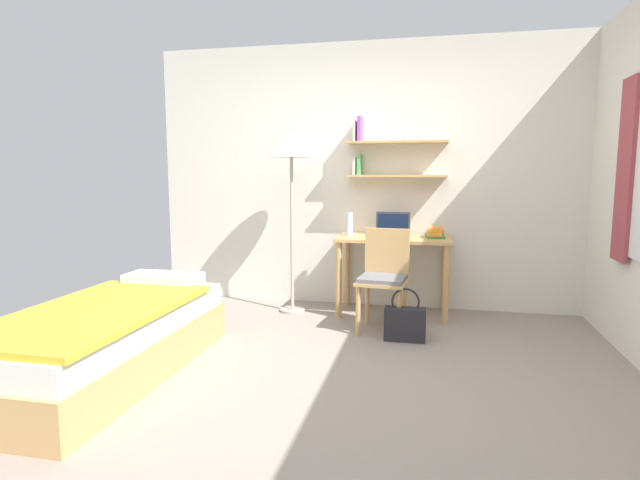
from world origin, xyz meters
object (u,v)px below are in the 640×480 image
water_bottle (349,224)px  book_stack (436,233)px  standing_lamp (291,154)px  desk_chair (384,275)px  handbag (405,323)px  laptop (392,230)px  desk (393,251)px  bed (108,340)px

water_bottle → book_stack: water_bottle is taller
standing_lamp → book_stack: 1.53m
desk_chair → handbag: bearing=-53.5°
standing_lamp → laptop: standing_lamp is taller
desk_chair → laptop: 0.66m
laptop → handbag: 1.08m
laptop → handbag: laptop is taller
desk_chair → laptop: (0.02, 0.57, 0.32)m
handbag → book_stack: bearing=74.6°
desk → standing_lamp: 1.32m
bed → desk_chair: bearing=39.3°
bed → desk_chair: (1.69, 1.38, 0.24)m
book_stack → desk_chair: bearing=-127.6°
desk → handbag: bearing=-78.6°
desk_chair → laptop: bearing=87.7°
standing_lamp → handbag: (1.11, -0.65, -1.36)m
desk_chair → book_stack: desk_chair is taller
handbag → desk: bearing=101.4°
laptop → water_bottle: laptop is taller
desk → standing_lamp: (-0.96, -0.12, 0.91)m
book_stack → handbag: bearing=-105.4°
desk_chair → book_stack: 0.76m
desk → book_stack: bearing=6.2°
water_bottle → desk: bearing=-3.8°
water_bottle → handbag: 1.21m
bed → water_bottle: water_bottle is taller
water_bottle → desk_chair: bearing=-54.3°
standing_lamp → book_stack: standing_lamp is taller
desk_chair → water_bottle: 0.76m
standing_lamp → water_bottle: (0.53, 0.15, -0.66)m
desk → water_bottle: bearing=176.2°
desk_chair → standing_lamp: 1.43m
bed → book_stack: size_ratio=7.96×
desk_chair → handbag: desk_chair is taller
desk_chair → water_bottle: size_ratio=3.93×
book_stack → handbag: (-0.22, -0.81, -0.64)m
bed → laptop: (1.71, 1.96, 0.56)m
desk → laptop: laptop is taller
desk → standing_lamp: standing_lamp is taller
laptop → handbag: (0.17, -0.84, -0.65)m
desk → desk_chair: desk_chair is taller
water_bottle → book_stack: 0.81m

